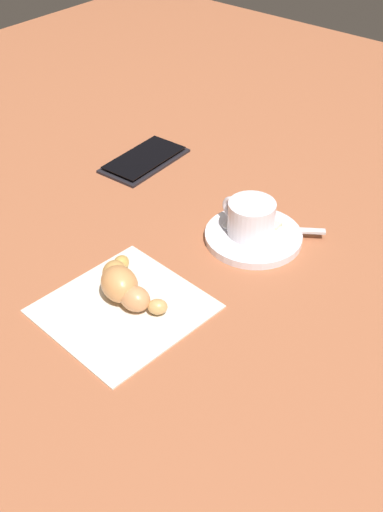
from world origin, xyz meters
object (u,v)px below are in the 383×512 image
Objects in this scene: teaspoon at (257,228)px; sugar_packet at (260,220)px; napkin at (121,306)px; croissant at (123,285)px; cell_phone at (144,159)px; espresso_cup at (250,217)px; saucer at (253,236)px.

teaspoon reaches higher than sugar_packet.
napkin is 0.03m from croissant.
sugar_packet is 0.22m from croissant.
sugar_packet is at bearing -159.89° from teaspoon.
napkin is 1.19× the size of cell_phone.
teaspoon is 1.04× the size of croissant.
cell_phone is (-0.25, -0.20, -0.02)m from croissant.
espresso_cup is at bearing 76.65° from cell_phone.
saucer is 0.20m from croissant.
espresso_cup is 0.21m from napkin.
teaspoon is at bearing 166.63° from croissant.
sugar_packet is (-0.03, -0.00, -0.02)m from espresso_cup.
croissant is at bearing -12.89° from espresso_cup.
napkin is (0.20, -0.03, -0.03)m from espresso_cup.
teaspoon is 0.25m from cell_phone.
saucer is 1.53× the size of espresso_cup.
teaspoon is (-0.01, -0.00, 0.01)m from saucer.
sugar_packet is 0.24m from cell_phone.
saucer is 0.75× the size of napkin.
saucer is at bearing 77.16° from cell_phone.
croissant is (0.22, -0.04, 0.01)m from sugar_packet.
croissant reaches higher than saucer.
saucer is at bearing 99.06° from espresso_cup.
espresso_cup is 0.25m from cell_phone.
espresso_cup is (0.00, -0.01, 0.03)m from saucer.
sugar_packet is at bearing -175.64° from espresso_cup.
napkin is at bearing 31.00° from croissant.
croissant is 0.79× the size of cell_phone.
teaspoon is at bearing -169.10° from saucer.
cell_phone is at bearing -141.02° from croissant.
teaspoon is 0.22m from napkin.
napkin is at bearing 78.13° from sugar_packet.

